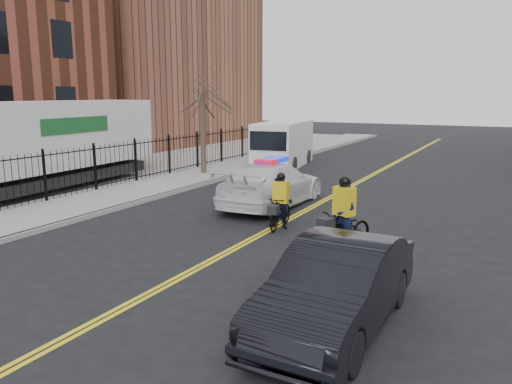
{
  "coord_description": "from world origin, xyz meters",
  "views": [
    {
      "loc": [
        6.52,
        -11.02,
        4.08
      ],
      "look_at": [
        -0.08,
        1.48,
        1.3
      ],
      "focal_mm": 35.0,
      "sensor_mm": 36.0,
      "label": 1
    }
  ],
  "objects_px": {
    "dark_sedan": "(337,286)",
    "cargo_van": "(282,145)",
    "cyclist_near": "(343,224)",
    "police_cruiser": "(272,184)",
    "semi_trailer": "(37,142)",
    "cyclist_far": "(281,207)"
  },
  "relations": [
    {
      "from": "dark_sedan",
      "to": "cargo_van",
      "type": "xyz_separation_m",
      "value": [
        -9.4,
        18.02,
        0.45
      ]
    },
    {
      "from": "cargo_van",
      "to": "cyclist_near",
      "type": "relative_size",
      "value": 2.95
    },
    {
      "from": "cargo_van",
      "to": "cyclist_near",
      "type": "height_order",
      "value": "cargo_van"
    },
    {
      "from": "police_cruiser",
      "to": "semi_trailer",
      "type": "height_order",
      "value": "semi_trailer"
    },
    {
      "from": "dark_sedan",
      "to": "cyclist_near",
      "type": "distance_m",
      "value": 4.71
    },
    {
      "from": "police_cruiser",
      "to": "cargo_van",
      "type": "relative_size",
      "value": 0.89
    },
    {
      "from": "dark_sedan",
      "to": "cargo_van",
      "type": "distance_m",
      "value": 20.33
    },
    {
      "from": "dark_sedan",
      "to": "semi_trailer",
      "type": "height_order",
      "value": "semi_trailer"
    },
    {
      "from": "cargo_van",
      "to": "cyclist_far",
      "type": "distance_m",
      "value": 13.67
    },
    {
      "from": "police_cruiser",
      "to": "cyclist_far",
      "type": "xyz_separation_m",
      "value": [
        1.65,
        -2.74,
        -0.13
      ]
    },
    {
      "from": "semi_trailer",
      "to": "cyclist_near",
      "type": "bearing_deg",
      "value": -9.44
    },
    {
      "from": "dark_sedan",
      "to": "cyclist_near",
      "type": "bearing_deg",
      "value": 107.61
    },
    {
      "from": "dark_sedan",
      "to": "cargo_van",
      "type": "bearing_deg",
      "value": 118.39
    },
    {
      "from": "semi_trailer",
      "to": "cargo_van",
      "type": "bearing_deg",
      "value": 61.95
    },
    {
      "from": "dark_sedan",
      "to": "cyclist_near",
      "type": "xyz_separation_m",
      "value": [
        -1.36,
        4.51,
        -0.09
      ]
    },
    {
      "from": "dark_sedan",
      "to": "police_cruiser",
      "type": "bearing_deg",
      "value": 123.51
    },
    {
      "from": "cargo_van",
      "to": "semi_trailer",
      "type": "relative_size",
      "value": 0.51
    },
    {
      "from": "cyclist_near",
      "to": "cyclist_far",
      "type": "distance_m",
      "value": 2.59
    },
    {
      "from": "dark_sedan",
      "to": "cyclist_far",
      "type": "height_order",
      "value": "cyclist_far"
    },
    {
      "from": "semi_trailer",
      "to": "cyclist_near",
      "type": "relative_size",
      "value": 5.75
    },
    {
      "from": "cargo_van",
      "to": "cyclist_far",
      "type": "bearing_deg",
      "value": -74.85
    },
    {
      "from": "cyclist_near",
      "to": "cyclist_far",
      "type": "height_order",
      "value": "cyclist_near"
    }
  ]
}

